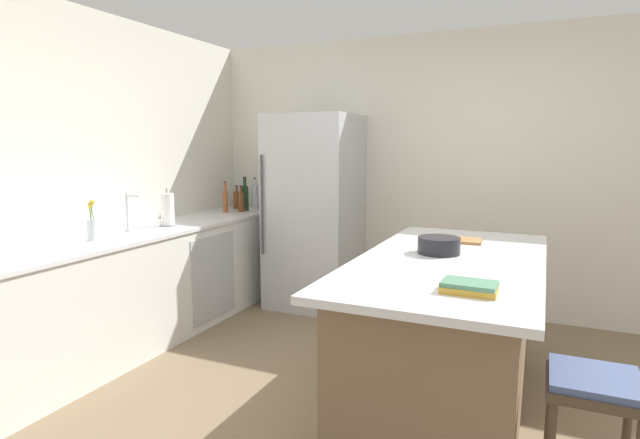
{
  "coord_description": "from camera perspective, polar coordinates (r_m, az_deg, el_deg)",
  "views": [
    {
      "loc": [
        0.81,
        -2.58,
        1.57
      ],
      "look_at": [
        -0.78,
        0.96,
        1.0
      ],
      "focal_mm": 28.29,
      "sensor_mm": 36.0,
      "label": 1
    }
  ],
  "objects": [
    {
      "name": "wall_rear",
      "position": [
        4.91,
        14.66,
        4.94
      ],
      "size": [
        6.0,
        0.1,
        2.6
      ],
      "primitive_type": "cube",
      "color": "silver",
      "rests_on": "ground_plane"
    },
    {
      "name": "counter_run_left",
      "position": [
        4.41,
        -18.27,
        -6.76
      ],
      "size": [
        0.65,
        3.16,
        0.9
      ],
      "color": "silver",
      "rests_on": "ground_plane"
    },
    {
      "name": "refrigerator",
      "position": [
        4.91,
        -0.63,
        0.88
      ],
      "size": [
        0.8,
        0.77,
        1.86
      ],
      "color": "#B7BABF",
      "rests_on": "ground_plane"
    },
    {
      "name": "cutting_board",
      "position": [
        3.54,
        14.99,
        -2.24
      ],
      "size": [
        0.37,
        0.23,
        0.02
      ],
      "color": "#9E7042",
      "rests_on": "kitchen_island"
    },
    {
      "name": "sink_faucet",
      "position": [
        4.19,
        -20.83,
        0.83
      ],
      "size": [
        0.15,
        0.05,
        0.3
      ],
      "color": "silver",
      "rests_on": "counter_run_left"
    },
    {
      "name": "cookbook_stack",
      "position": [
        2.34,
        16.52,
        -7.34
      ],
      "size": [
        0.24,
        0.17,
        0.05
      ],
      "color": "gold",
      "rests_on": "kitchen_island"
    },
    {
      "name": "wall_left",
      "position": [
        4.17,
        -27.45,
        3.71
      ],
      "size": [
        0.1,
        6.0,
        2.6
      ],
      "primitive_type": "cube",
      "color": "silver",
      "rests_on": "ground_plane"
    },
    {
      "name": "bar_stool",
      "position": [
        2.44,
        28.48,
        -17.8
      ],
      "size": [
        0.36,
        0.36,
        0.66
      ],
      "color": "#473828",
      "rests_on": "ground_plane"
    },
    {
      "name": "wine_bottle",
      "position": [
        5.25,
        -8.49,
        2.52
      ],
      "size": [
        0.07,
        0.07,
        0.35
      ],
      "color": "#19381E",
      "rests_on": "counter_run_left"
    },
    {
      "name": "ground_plane",
      "position": [
        3.13,
        6.23,
        -21.8
      ],
      "size": [
        7.2,
        7.2,
        0.0
      ],
      "primitive_type": "plane",
      "color": "#7A664C"
    },
    {
      "name": "flower_vase",
      "position": [
        3.9,
        -24.35,
        -0.71
      ],
      "size": [
        0.08,
        0.08,
        0.29
      ],
      "color": "silver",
      "rests_on": "counter_run_left"
    },
    {
      "name": "paper_towel_roll",
      "position": [
        4.39,
        -16.86,
        1.03
      ],
      "size": [
        0.14,
        0.14,
        0.31
      ],
      "color": "gray",
      "rests_on": "counter_run_left"
    },
    {
      "name": "vinegar_bottle",
      "position": [
        5.15,
        -10.65,
        2.18
      ],
      "size": [
        0.05,
        0.05,
        0.31
      ],
      "color": "#994C23",
      "rests_on": "counter_run_left"
    },
    {
      "name": "whiskey_bottle",
      "position": [
        5.42,
        -9.38,
        2.22
      ],
      "size": [
        0.08,
        0.08,
        0.25
      ],
      "color": "brown",
      "rests_on": "counter_run_left"
    },
    {
      "name": "syrup_bottle",
      "position": [
        5.17,
        -8.9,
        2.05
      ],
      "size": [
        0.07,
        0.07,
        0.27
      ],
      "color": "#5B3319",
      "rests_on": "counter_run_left"
    },
    {
      "name": "kitchen_island",
      "position": [
        3.13,
        14.24,
        -12.48
      ],
      "size": [
        1.01,
        2.05,
        0.93
      ],
      "color": "#7A6047",
      "rests_on": "ground_plane"
    },
    {
      "name": "soda_bottle",
      "position": [
        5.41,
        -7.37,
        2.61
      ],
      "size": [
        0.07,
        0.07,
        0.33
      ],
      "color": "silver",
      "rests_on": "counter_run_left"
    },
    {
      "name": "mixing_bowl",
      "position": [
        3.11,
        13.29,
        -2.86
      ],
      "size": [
        0.25,
        0.25,
        0.1
      ],
      "color": "black",
      "rests_on": "kitchen_island"
    }
  ]
}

